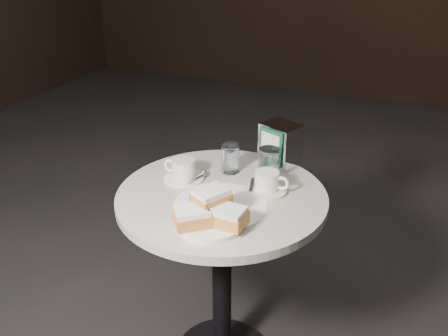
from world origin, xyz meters
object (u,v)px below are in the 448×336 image
at_px(napkin_dispenser, 280,144).
at_px(water_glass_right, 269,164).
at_px(coffee_cup_right, 267,183).
at_px(coffee_cup_left, 183,171).
at_px(water_glass_left, 230,159).
at_px(beignet_plate, 210,214).
at_px(cafe_table, 222,243).

bearing_deg(napkin_dispenser, water_glass_right, -66.75).
xyz_separation_m(coffee_cup_right, napkin_dispenser, (-0.03, 0.22, 0.05)).
bearing_deg(water_glass_right, coffee_cup_right, -74.04).
distance_m(coffee_cup_left, water_glass_right, 0.30).
relative_size(water_glass_left, napkin_dispenser, 0.64).
height_order(coffee_cup_right, napkin_dispenser, napkin_dispenser).
bearing_deg(beignet_plate, coffee_cup_left, 131.91).
bearing_deg(coffee_cup_right, water_glass_left, 152.36).
distance_m(beignet_plate, napkin_dispenser, 0.49).
bearing_deg(coffee_cup_right, cafe_table, -151.21).
relative_size(coffee_cup_left, water_glass_right, 1.32).
xyz_separation_m(cafe_table, water_glass_left, (-0.04, 0.16, 0.25)).
height_order(coffee_cup_left, water_glass_left, water_glass_left).
distance_m(water_glass_left, water_glass_right, 0.14).
height_order(water_glass_left, water_glass_right, water_glass_right).
bearing_deg(napkin_dispenser, cafe_table, -87.08).
distance_m(water_glass_left, napkin_dispenser, 0.20).
bearing_deg(beignet_plate, cafe_table, 103.43).
xyz_separation_m(beignet_plate, water_glass_right, (0.06, 0.35, 0.02)).
height_order(beignet_plate, water_glass_right, water_glass_right).
height_order(water_glass_right, napkin_dispenser, napkin_dispenser).
bearing_deg(beignet_plate, napkin_dispenser, 82.77).
xyz_separation_m(cafe_table, coffee_cup_left, (-0.16, 0.04, 0.23)).
bearing_deg(coffee_cup_right, coffee_cup_left, -174.51).
bearing_deg(water_glass_right, cafe_table, -123.64).
xyz_separation_m(coffee_cup_left, water_glass_right, (0.27, 0.12, 0.02)).
bearing_deg(water_glass_right, coffee_cup_left, -156.67).
relative_size(water_glass_right, napkin_dispenser, 0.70).
height_order(cafe_table, coffee_cup_left, coffee_cup_left).
bearing_deg(coffee_cup_right, beignet_plate, -108.59).
height_order(beignet_plate, water_glass_left, water_glass_left).
bearing_deg(napkin_dispenser, water_glass_left, -113.95).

